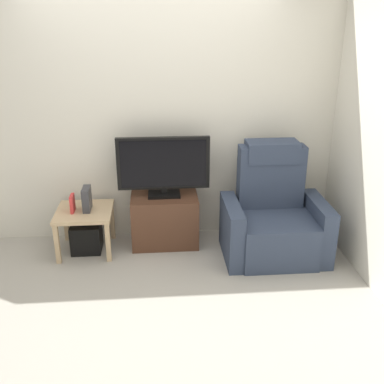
{
  "coord_description": "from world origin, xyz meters",
  "views": [
    {
      "loc": [
        0.03,
        -3.34,
        2.23
      ],
      "look_at": [
        0.34,
        0.5,
        0.7
      ],
      "focal_mm": 42.33,
      "sensor_mm": 36.0,
      "label": 1
    }
  ],
  "objects_px": {
    "tv_stand": "(165,220)",
    "side_table": "(85,216)",
    "recliner_armchair": "(273,218)",
    "television": "(163,165)",
    "game_console": "(87,199)",
    "book_upright": "(72,203)",
    "subwoofer_box": "(87,237)"
  },
  "relations": [
    {
      "from": "tv_stand",
      "to": "side_table",
      "type": "xyz_separation_m",
      "value": [
        -0.79,
        -0.09,
        0.11
      ]
    },
    {
      "from": "tv_stand",
      "to": "subwoofer_box",
      "type": "bearing_deg",
      "value": -173.7
    },
    {
      "from": "television",
      "to": "side_table",
      "type": "distance_m",
      "value": 0.92
    },
    {
      "from": "tv_stand",
      "to": "book_upright",
      "type": "xyz_separation_m",
      "value": [
        -0.89,
        -0.11,
        0.26
      ]
    },
    {
      "from": "tv_stand",
      "to": "side_table",
      "type": "relative_size",
      "value": 1.24
    },
    {
      "from": "television",
      "to": "side_table",
      "type": "bearing_deg",
      "value": -172.32
    },
    {
      "from": "television",
      "to": "book_upright",
      "type": "bearing_deg",
      "value": -171.91
    },
    {
      "from": "book_upright",
      "to": "game_console",
      "type": "bearing_deg",
      "value": 12.53
    },
    {
      "from": "recliner_armchair",
      "to": "side_table",
      "type": "bearing_deg",
      "value": -179.39
    },
    {
      "from": "tv_stand",
      "to": "book_upright",
      "type": "bearing_deg",
      "value": -173.12
    },
    {
      "from": "tv_stand",
      "to": "recliner_armchair",
      "type": "relative_size",
      "value": 0.62
    },
    {
      "from": "television",
      "to": "recliner_armchair",
      "type": "distance_m",
      "value": 1.19
    },
    {
      "from": "game_console",
      "to": "recliner_armchair",
      "type": "bearing_deg",
      "value": -6.39
    },
    {
      "from": "recliner_armchair",
      "to": "game_console",
      "type": "relative_size",
      "value": 4.73
    },
    {
      "from": "recliner_armchair",
      "to": "book_upright",
      "type": "height_order",
      "value": "recliner_armchair"
    },
    {
      "from": "recliner_armchair",
      "to": "television",
      "type": "bearing_deg",
      "value": 170.75
    },
    {
      "from": "recliner_armchair",
      "to": "book_upright",
      "type": "distance_m",
      "value": 1.95
    },
    {
      "from": "tv_stand",
      "to": "game_console",
      "type": "xyz_separation_m",
      "value": [
        -0.75,
        -0.08,
        0.29
      ]
    },
    {
      "from": "side_table",
      "to": "subwoofer_box",
      "type": "distance_m",
      "value": 0.22
    },
    {
      "from": "recliner_armchair",
      "to": "book_upright",
      "type": "relative_size",
      "value": 6.37
    },
    {
      "from": "tv_stand",
      "to": "television",
      "type": "height_order",
      "value": "television"
    },
    {
      "from": "subwoofer_box",
      "to": "tv_stand",
      "type": "bearing_deg",
      "value": 6.3
    },
    {
      "from": "side_table",
      "to": "book_upright",
      "type": "bearing_deg",
      "value": -168.69
    },
    {
      "from": "recliner_armchair",
      "to": "game_console",
      "type": "bearing_deg",
      "value": -179.82
    },
    {
      "from": "television",
      "to": "game_console",
      "type": "bearing_deg",
      "value": -172.71
    },
    {
      "from": "tv_stand",
      "to": "subwoofer_box",
      "type": "height_order",
      "value": "tv_stand"
    },
    {
      "from": "tv_stand",
      "to": "game_console",
      "type": "relative_size",
      "value": 2.92
    },
    {
      "from": "side_table",
      "to": "game_console",
      "type": "xyz_separation_m",
      "value": [
        0.04,
        0.01,
        0.18
      ]
    },
    {
      "from": "recliner_armchair",
      "to": "subwoofer_box",
      "type": "xyz_separation_m",
      "value": [
        -1.84,
        0.19,
        -0.23
      ]
    },
    {
      "from": "book_upright",
      "to": "game_console",
      "type": "relative_size",
      "value": 0.74
    },
    {
      "from": "side_table",
      "to": "subwoofer_box",
      "type": "xyz_separation_m",
      "value": [
        0.0,
        0.0,
        -0.22
      ]
    },
    {
      "from": "side_table",
      "to": "game_console",
      "type": "relative_size",
      "value": 2.36
    }
  ]
}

